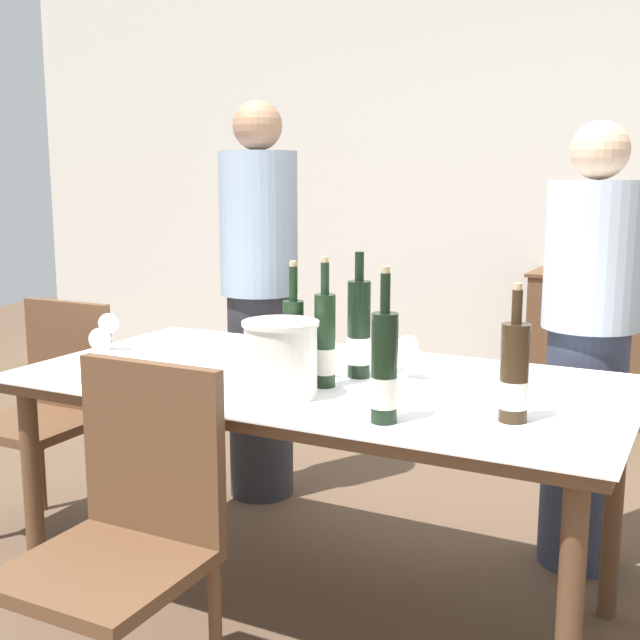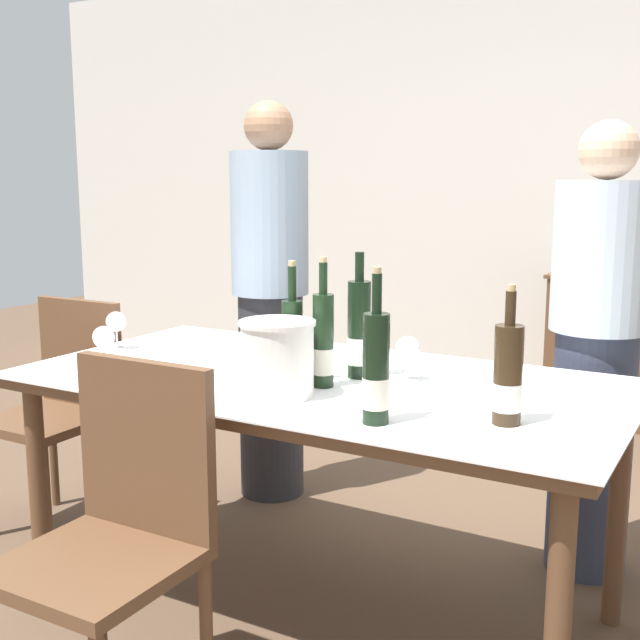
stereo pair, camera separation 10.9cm
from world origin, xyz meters
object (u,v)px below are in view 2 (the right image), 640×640
Objects in this scene: ice_bucket at (278,356)px; wine_glass_0 at (117,323)px; wine_glass_1 at (408,350)px; person_host at (270,303)px; wine_bottle_2 at (376,371)px; wine_bottle_3 at (292,343)px; chair_near_front at (119,523)px; wine_bottle_1 at (359,332)px; wine_glass_2 at (104,339)px; dining_table at (320,399)px; wine_bottle_4 at (323,342)px; person_guest_left at (596,354)px; chair_left_end at (62,398)px; wine_bottle_0 at (508,377)px.

wine_glass_0 is (-0.84, 0.25, -0.02)m from ice_bucket.
wine_glass_1 is 1.15m from person_host.
wine_glass_1 is at bearing 103.25° from wine_bottle_2.
wine_bottle_3 is 0.39× the size of chair_near_front.
wine_glass_2 is (-0.74, -0.32, -0.04)m from wine_bottle_1.
person_host is at bearing 131.54° from dining_table.
ice_bucket is 0.64m from wine_glass_2.
wine_bottle_4 is (0.06, -0.09, 0.20)m from dining_table.
ice_bucket is 0.59× the size of wine_bottle_3.
person_guest_left is (0.68, 0.97, -0.11)m from ice_bucket.
dining_table is at bearing -149.28° from wine_bottle_1.
wine_bottle_2 is 0.42× the size of chair_near_front.
ice_bucket is 0.24× the size of chair_left_end.
person_guest_left reaches higher than wine_glass_1.
wine_glass_1 is (0.19, 0.19, -0.04)m from wine_bottle_4.
person_guest_left is (0.44, 0.63, -0.09)m from wine_glass_1.
dining_table is 5.30× the size of wine_bottle_0.
person_guest_left is at bearing 36.73° from wine_glass_2.
person_host reaches higher than person_guest_left.
ice_bucket is 0.15m from wine_bottle_3.
wine_glass_1 is at bearing -35.83° from person_host.
wine_bottle_2 is 0.44× the size of chair_left_end.
wine_glass_2 is at bearing -176.49° from wine_bottle_0.
wine_bottle_2 is at bearing -31.52° from wine_bottle_3.
person_guest_left reaches higher than dining_table.
chair_left_end is at bearing 165.11° from ice_bucket.
wine_bottle_4 is 0.23× the size of person_host.
wine_bottle_0 reaches higher than wine_glass_2.
wine_bottle_0 is 0.39× the size of chair_left_end.
wine_bottle_2 is 0.74m from chair_near_front.
wine_bottle_0 is at bearing 3.51° from wine_glass_2.
chair_near_front is at bearing -146.67° from wine_bottle_0.
wine_bottle_1 is at bearing 30.72° from dining_table.
wine_glass_0 is 0.33m from wine_glass_2.
wine_glass_1 is at bearing 4.85° from wine_glass_0.
wine_bottle_0 is 0.48m from wine_glass_1.
person_host is (0.55, 0.68, 0.33)m from chair_left_end.
wine_bottle_0 is 0.22× the size of person_guest_left.
wine_glass_2 is at bearing -164.96° from wine_bottle_3.
chair_near_front reaches higher than wine_glass_0.
wine_bottle_3 is 0.10m from wine_bottle_4.
ice_bucket reaches higher than chair_near_front.
dining_table is 0.69m from wine_bottle_0.
wine_bottle_2 is 1.24m from wine_glass_0.
wine_glass_2 is at bearing -87.81° from person_host.
person_host is at bearing 109.07° from chair_near_front.
wine_bottle_4 is (0.10, 0.01, 0.01)m from wine_bottle_3.
dining_table is 0.75m from chair_near_front.
person_host is 1.37m from person_guest_left.
wine_bottle_1 is 2.68× the size of wine_glass_2.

